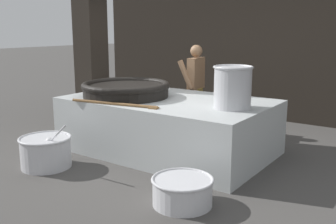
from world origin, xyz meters
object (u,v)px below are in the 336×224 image
at_px(giant_wok_near, 126,89).
at_px(stock_pot, 233,87).
at_px(prep_bowl_vegetables, 46,150).
at_px(cook, 195,85).
at_px(prep_bowl_meat, 182,190).

height_order(giant_wok_near, stock_pot, stock_pot).
distance_m(giant_wok_near, stock_pot, 1.78).
relative_size(stock_pot, prep_bowl_vegetables, 0.62).
bearing_deg(prep_bowl_vegetables, cook, 77.28).
distance_m(stock_pot, prep_bowl_meat, 1.70).
relative_size(stock_pot, prep_bowl_meat, 0.83).
bearing_deg(prep_bowl_vegetables, giant_wok_near, 77.05).
bearing_deg(giant_wok_near, stock_pot, 4.52).
distance_m(giant_wok_near, cook, 1.58).
distance_m(prep_bowl_vegetables, prep_bowl_meat, 2.20).
xyz_separation_m(stock_pot, prep_bowl_vegetables, (-2.08, -1.49, -0.89)).
xyz_separation_m(giant_wok_near, prep_bowl_meat, (1.88, -1.26, -0.79)).
height_order(giant_wok_near, prep_bowl_vegetables, giant_wok_near).
relative_size(cook, prep_bowl_meat, 2.32).
distance_m(giant_wok_near, prep_bowl_meat, 2.40).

